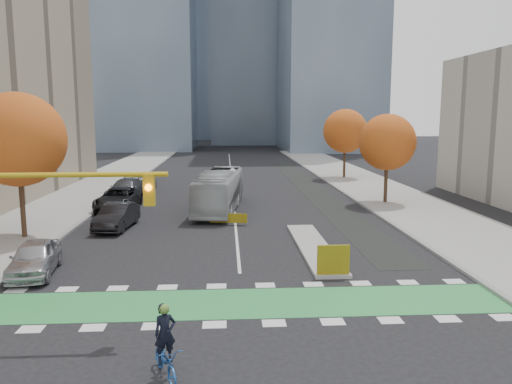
{
  "coord_description": "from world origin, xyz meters",
  "views": [
    {
      "loc": [
        -0.56,
        -16.26,
        6.93
      ],
      "look_at": [
        0.97,
        9.27,
        3.0
      ],
      "focal_mm": 35.0,
      "sensor_mm": 36.0,
      "label": 1
    }
  ],
  "objects": [
    {
      "name": "ground",
      "position": [
        0.0,
        0.0,
        0.0
      ],
      "size": [
        300.0,
        300.0,
        0.0
      ],
      "primitive_type": "plane",
      "color": "black",
      "rests_on": "ground"
    },
    {
      "name": "sidewalk_west",
      "position": [
        -13.5,
        20.0,
        0.07
      ],
      "size": [
        7.0,
        120.0,
        0.15
      ],
      "primitive_type": "cube",
      "color": "gray",
      "rests_on": "ground"
    },
    {
      "name": "sidewalk_east",
      "position": [
        13.5,
        20.0,
        0.07
      ],
      "size": [
        7.0,
        120.0,
        0.15
      ],
      "primitive_type": "cube",
      "color": "gray",
      "rests_on": "ground"
    },
    {
      "name": "curb_west",
      "position": [
        -10.0,
        20.0,
        0.07
      ],
      "size": [
        0.3,
        120.0,
        0.16
      ],
      "primitive_type": "cube",
      "color": "gray",
      "rests_on": "ground"
    },
    {
      "name": "curb_east",
      "position": [
        10.0,
        20.0,
        0.07
      ],
      "size": [
        0.3,
        120.0,
        0.16
      ],
      "primitive_type": "cube",
      "color": "gray",
      "rests_on": "ground"
    },
    {
      "name": "bike_crossing",
      "position": [
        0.0,
        1.5,
        0.01
      ],
      "size": [
        20.0,
        3.0,
        0.01
      ],
      "primitive_type": "cube",
      "color": "#2D8B42",
      "rests_on": "ground"
    },
    {
      "name": "centre_line",
      "position": [
        0.0,
        40.0,
        0.01
      ],
      "size": [
        0.15,
        70.0,
        0.01
      ],
      "primitive_type": "cube",
      "color": "silver",
      "rests_on": "ground"
    },
    {
      "name": "bike_lane_paint",
      "position": [
        7.5,
        30.0,
        0.01
      ],
      "size": [
        2.5,
        50.0,
        0.01
      ],
      "primitive_type": "cube",
      "color": "black",
      "rests_on": "ground"
    },
    {
      "name": "median_island",
      "position": [
        4.0,
        9.0,
        0.08
      ],
      "size": [
        1.6,
        10.0,
        0.16
      ],
      "primitive_type": "cube",
      "color": "gray",
      "rests_on": "ground"
    },
    {
      "name": "hazard_board",
      "position": [
        4.0,
        4.2,
        0.8
      ],
      "size": [
        1.4,
        0.12,
        1.3
      ],
      "primitive_type": "cube",
      "color": "yellow",
      "rests_on": "median_island"
    },
    {
      "name": "tower_far",
      "position": [
        -4.0,
        140.0,
        40.0
      ],
      "size": [
        26.0,
        26.0,
        80.0
      ],
      "primitive_type": "cube",
      "color": "#47566B",
      "rests_on": "ground"
    },
    {
      "name": "tree_west",
      "position": [
        -12.0,
        12.0,
        5.62
      ],
      "size": [
        5.2,
        5.2,
        8.22
      ],
      "color": "#332114",
      "rests_on": "ground"
    },
    {
      "name": "tree_east_near",
      "position": [
        12.0,
        22.0,
        4.86
      ],
      "size": [
        4.4,
        4.4,
        7.08
      ],
      "color": "#332114",
      "rests_on": "ground"
    },
    {
      "name": "tree_east_far",
      "position": [
        12.5,
        38.0,
        5.24
      ],
      "size": [
        4.8,
        4.8,
        7.65
      ],
      "color": "#332114",
      "rests_on": "ground"
    },
    {
      "name": "cyclist",
      "position": [
        -2.21,
        -3.73,
        0.69
      ],
      "size": [
        1.28,
        1.89,
        2.06
      ],
      "rotation": [
        0.0,
        0.0,
        0.41
      ],
      "color": "#22529B",
      "rests_on": "ground"
    },
    {
      "name": "bus",
      "position": [
        -1.08,
        20.01,
        1.48
      ],
      "size": [
        3.79,
        10.83,
        2.95
      ],
      "primitive_type": "imported",
      "rotation": [
        0.0,
        0.0,
        -0.13
      ],
      "color": "#A5AAAD",
      "rests_on": "ground"
    },
    {
      "name": "parked_car_a",
      "position": [
        -9.0,
        5.47,
        0.75
      ],
      "size": [
        2.36,
        4.62,
        1.5
      ],
      "primitive_type": "imported",
      "rotation": [
        0.0,
        0.0,
        0.14
      ],
      "color": "#A9A9AF",
      "rests_on": "ground"
    },
    {
      "name": "parked_car_b",
      "position": [
        -7.32,
        14.34,
        0.78
      ],
      "size": [
        2.15,
        4.89,
        1.56
      ],
      "primitive_type": "imported",
      "rotation": [
        0.0,
        0.0,
        -0.11
      ],
      "color": "black",
      "rests_on": "ground"
    },
    {
      "name": "parked_car_c",
      "position": [
        -9.0,
        25.78,
        0.81
      ],
      "size": [
        2.98,
        5.85,
        1.63
      ],
      "primitive_type": "imported",
      "rotation": [
        0.0,
        0.0,
        -0.13
      ],
      "color": "#45464A",
      "rests_on": "ground"
    },
    {
      "name": "parked_car_d",
      "position": [
        -8.6,
        20.78,
        0.81
      ],
      "size": [
        2.83,
        5.87,
        1.61
      ],
      "primitive_type": "imported",
      "rotation": [
        0.0,
        0.0,
        -0.03
      ],
      "color": "black",
      "rests_on": "ground"
    },
    {
      "name": "parked_car_e",
      "position": [
        -8.17,
        30.78,
        0.73
      ],
      "size": [
        1.81,
        4.31,
        1.46
      ],
      "primitive_type": "imported",
      "rotation": [
        0.0,
        0.0,
        -0.02
      ],
      "color": "#A4A3A9",
      "rests_on": "ground"
    }
  ]
}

